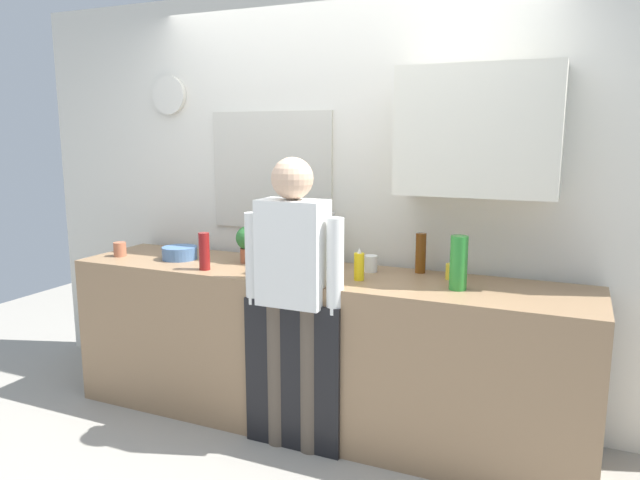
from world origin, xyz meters
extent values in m
plane|color=#9E998E|center=(0.00, 0.00, 0.00)|extent=(8.00, 8.00, 0.00)
cube|color=#937251|center=(0.00, 0.30, 0.46)|extent=(3.06, 0.64, 0.93)
cube|color=black|center=(0.00, -0.03, 0.42)|extent=(0.56, 0.02, 0.84)
cube|color=silver|center=(0.00, 0.73, 1.30)|extent=(4.66, 0.10, 2.60)
cube|color=beige|center=(-0.49, 0.67, 1.48)|extent=(0.86, 0.02, 0.76)
cube|color=#8CA5C6|center=(-0.49, 0.67, 1.48)|extent=(0.80, 0.02, 0.70)
cube|color=silver|center=(0.84, 0.52, 1.73)|extent=(0.84, 0.32, 0.68)
cylinder|color=silver|center=(-1.27, 0.66, 1.98)|extent=(0.26, 0.03, 0.26)
cube|color=black|center=(-0.11, 0.53, 0.94)|extent=(0.20, 0.20, 0.03)
cube|color=silver|center=(-0.11, 0.59, 1.10)|extent=(0.18, 0.08, 0.28)
cylinder|color=black|center=(-0.11, 0.50, 1.01)|extent=(0.11, 0.11, 0.11)
cylinder|color=black|center=(-0.11, 0.53, 1.24)|extent=(0.17, 0.17, 0.03)
cylinder|color=maroon|center=(-0.63, 0.10, 1.04)|extent=(0.06, 0.06, 0.22)
cylinder|color=#2D8C33|center=(0.82, 0.25, 1.07)|extent=(0.09, 0.09, 0.28)
cylinder|color=olive|center=(0.16, 0.10, 1.05)|extent=(0.06, 0.06, 0.25)
cylinder|color=black|center=(-0.20, 0.17, 1.02)|extent=(0.06, 0.06, 0.18)
cylinder|color=brown|center=(0.55, 0.54, 1.04)|extent=(0.06, 0.06, 0.23)
cylinder|color=#195923|center=(-0.07, 0.11, 1.08)|extent=(0.07, 0.07, 0.30)
cylinder|color=#B26647|center=(-1.36, 0.20, 0.97)|extent=(0.08, 0.08, 0.09)
cylinder|color=white|center=(0.28, 0.45, 0.98)|extent=(0.08, 0.08, 0.10)
cylinder|color=yellow|center=(0.75, 0.46, 0.97)|extent=(0.07, 0.07, 0.09)
cylinder|color=#4C72A5|center=(-0.95, 0.29, 0.97)|extent=(0.22, 0.22, 0.08)
cylinder|color=#9E5638|center=(-0.50, 0.38, 0.97)|extent=(0.10, 0.10, 0.09)
sphere|color=#2D7233|center=(-0.50, 0.38, 1.08)|extent=(0.15, 0.15, 0.15)
cylinder|color=yellow|center=(0.29, 0.23, 1.00)|extent=(0.06, 0.06, 0.15)
cone|color=white|center=(0.29, 0.23, 1.09)|extent=(0.02, 0.02, 0.03)
cylinder|color=brown|center=(-0.10, 0.00, 0.41)|extent=(0.12, 0.12, 0.82)
cylinder|color=brown|center=(0.10, 0.00, 0.41)|extent=(0.12, 0.12, 0.82)
cube|color=white|center=(0.00, 0.00, 1.10)|extent=(0.36, 0.20, 0.56)
sphere|color=#D8AD8C|center=(0.00, 0.00, 1.49)|extent=(0.22, 0.22, 0.22)
cylinder|color=white|center=(-0.24, 0.00, 1.05)|extent=(0.09, 0.09, 0.50)
cylinder|color=white|center=(0.24, 0.00, 1.05)|extent=(0.09, 0.09, 0.50)
camera|label=1|loc=(1.35, -2.70, 1.71)|focal=32.92mm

